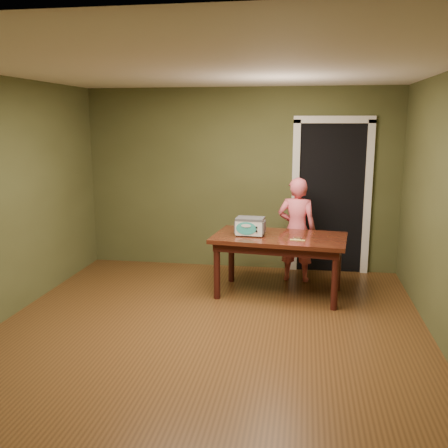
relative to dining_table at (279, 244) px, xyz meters
name	(u,v)px	position (x,y,z in m)	size (l,w,h in m)	color
floor	(207,335)	(-0.64, -1.36, -0.65)	(5.00, 5.00, 0.00)	brown
room_shell	(206,167)	(-0.64, -1.36, 1.06)	(4.52, 5.02, 2.61)	#4C512B
doorway	(330,196)	(0.66, 1.43, 0.41)	(1.10, 0.66, 2.25)	black
dining_table	(279,244)	(0.00, 0.00, 0.00)	(1.69, 1.07, 0.75)	#35120C
toy_oven	(250,226)	(-0.36, -0.02, 0.22)	(0.37, 0.27, 0.22)	#4C4F54
baking_pan	(297,238)	(0.22, -0.14, 0.11)	(0.10, 0.10, 0.02)	silver
spatula	(297,240)	(0.22, -0.20, 0.10)	(0.18, 0.03, 0.01)	#FDF16E
child	(297,230)	(0.20, 0.61, 0.05)	(0.51, 0.34, 1.41)	#EE6271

